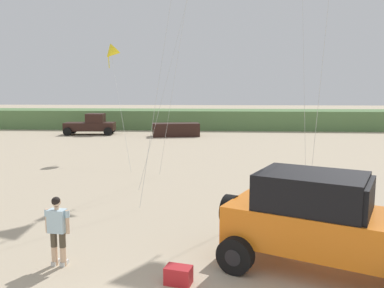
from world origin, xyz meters
TOP-DOWN VIEW (x-y plane):
  - dune_ridge at (0.75, 38.08)m, footprint 90.00×6.30m
  - jeep at (3.64, 3.20)m, footprint 5.00×3.98m
  - person_watching at (-2.45, 3.11)m, footprint 0.62×0.34m
  - cooler_box at (0.46, 2.41)m, footprint 0.63×0.48m
  - distant_pickup at (-10.70, 30.79)m, footprint 4.78×2.83m
  - distant_sedan at (-2.57, 29.87)m, footprint 4.45×2.47m
  - kite_orange_streamer at (-5.55, 19.51)m, footprint 3.14×6.47m

SIDE VIEW (x-z plane):
  - cooler_box at x=0.46m, z-range 0.00..0.38m
  - distant_sedan at x=-2.57m, z-range 0.00..1.20m
  - person_watching at x=-2.45m, z-range 0.10..1.77m
  - distant_pickup at x=-10.70m, z-range -0.05..1.93m
  - dune_ridge at x=0.75m, z-range 0.00..2.01m
  - jeep at x=3.64m, z-range 0.07..2.33m
  - kite_orange_streamer at x=-5.55m, z-range 2.96..9.99m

